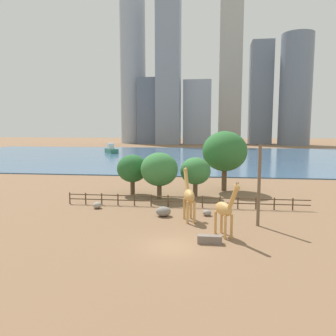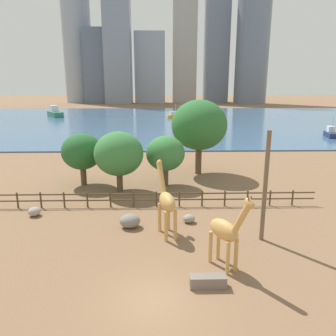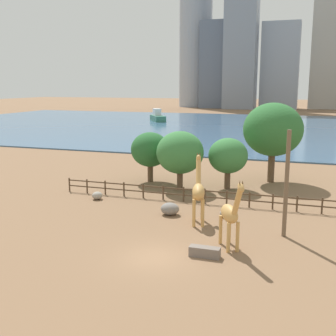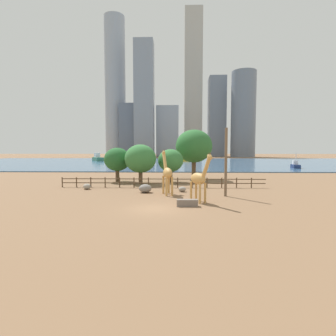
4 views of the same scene
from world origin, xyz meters
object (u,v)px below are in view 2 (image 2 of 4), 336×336
object	(u,v)px
giraffe_tall	(226,231)
boat_sailboat	(55,113)
giraffe_companion	(166,201)
tree_center_broad	(82,152)
tree_right_tall	(119,154)
tree_left_large	(165,154)
boat_ferry	(331,133)
utility_pole	(265,187)
boulder_near_fence	(34,212)
feeding_trough	(208,281)
tree_left_small	(199,125)
boat_tug	(174,116)
boulder_small	(130,221)
boulder_by_pole	(189,219)

from	to	relation	value
giraffe_tall	boat_sailboat	distance (m)	90.05
giraffe_companion	tree_center_broad	size ratio (longest dim) A/B	0.95
tree_right_tall	tree_left_large	bearing A→B (deg)	21.06
boat_ferry	utility_pole	bearing A→B (deg)	-19.90
tree_right_tall	boulder_near_fence	bearing A→B (deg)	-134.99
boat_ferry	feeding_trough	bearing A→B (deg)	-20.86
giraffe_tall	feeding_trough	xyz separation A→B (m)	(-1.16, -1.69, -1.89)
tree_right_tall	boat_ferry	xyz separation A→B (m)	(35.35, 29.93, -2.68)
tree_center_broad	tree_right_tall	bearing A→B (deg)	-28.53
giraffe_companion	tree_left_large	distance (m)	10.84
feeding_trough	tree_left_small	size ratio (longest dim) A/B	0.22
boulder_near_fence	tree_right_tall	bearing A→B (deg)	45.01
boulder_near_fence	tree_left_large	size ratio (longest dim) A/B	0.19
utility_pole	boat_tug	distance (m)	75.34
giraffe_companion	utility_pole	world-z (taller)	utility_pole
boulder_near_fence	boat_ferry	size ratio (longest dim) A/B	0.20
tree_center_broad	boat_sailboat	size ratio (longest dim) A/B	0.66
giraffe_tall	tree_right_tall	distance (m)	15.30
giraffe_tall	tree_center_broad	distance (m)	19.06
boulder_small	tree_center_broad	distance (m)	11.85
giraffe_tall	boat_sailboat	world-z (taller)	giraffe_tall
boat_sailboat	giraffe_tall	bearing A→B (deg)	-10.72
giraffe_companion	boat_ferry	bearing A→B (deg)	-53.59
giraffe_companion	tree_left_large	world-z (taller)	tree_left_large
utility_pole	boulder_small	distance (m)	9.38
boat_tug	tree_right_tall	bearing A→B (deg)	-106.95
boulder_near_fence	boulder_by_pole	distance (m)	11.73
tree_center_broad	boat_sailboat	xyz separation A→B (m)	(-23.51, 67.66, -2.02)
boulder_by_pole	boat_sailboat	world-z (taller)	boat_sailboat
boulder_small	tree_left_large	size ratio (longest dim) A/B	0.29
tree_left_small	feeding_trough	bearing A→B (deg)	-95.29
tree_left_large	tree_right_tall	world-z (taller)	tree_right_tall
boulder_small	tree_right_tall	distance (m)	8.77
giraffe_tall	tree_left_large	world-z (taller)	tree_left_large
boulder_near_fence	boat_ferry	world-z (taller)	boat_ferry
tree_left_small	boat_sailboat	size ratio (longest dim) A/B	1.04
utility_pole	boulder_small	bearing A→B (deg)	166.51
boat_tug	giraffe_tall	bearing A→B (deg)	-100.51
utility_pole	boat_tug	world-z (taller)	utility_pole
boulder_near_fence	tree_right_tall	xyz separation A→B (m)	(5.81, 5.81, 3.21)
tree_right_tall	boulder_small	bearing A→B (deg)	-78.57
boulder_near_fence	tree_right_tall	world-z (taller)	tree_right_tall
boat_tug	utility_pole	bearing A→B (deg)	-98.23
giraffe_companion	feeding_trough	xyz separation A→B (m)	(1.92, -5.95, -2.05)
giraffe_companion	feeding_trough	bearing A→B (deg)	-177.06
boulder_by_pole	tree_right_tall	distance (m)	9.92
tree_right_tall	boat_sailboat	size ratio (longest dim) A/B	0.72
utility_pole	tree_right_tall	distance (m)	14.40
tree_center_broad	tree_left_large	bearing A→B (deg)	-3.01
giraffe_companion	boat_ferry	distance (m)	50.04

